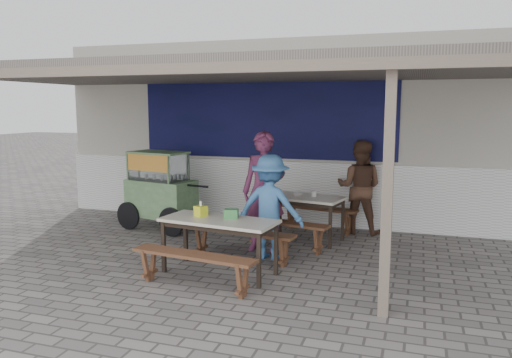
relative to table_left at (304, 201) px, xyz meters
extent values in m
plane|color=slate|center=(-0.85, -1.86, -0.67)|extent=(60.00, 60.00, 0.00)
cube|color=#AFAB9D|center=(-0.85, 1.74, 1.08)|extent=(9.00, 1.20, 3.50)
cube|color=white|center=(-0.85, 1.11, -0.07)|extent=(9.00, 0.10, 1.20)
cube|color=#0F0E44|center=(-1.05, 1.13, 1.38)|extent=(5.00, 0.03, 1.60)
cube|color=#615A53|center=(-0.85, -0.86, 2.08)|extent=(9.00, 4.20, 0.12)
cube|color=#736557|center=(-0.85, -2.91, 1.98)|extent=(9.00, 0.12, 0.12)
cube|color=#736557|center=(1.50, -2.76, 0.68)|extent=(0.11, 0.11, 2.70)
cube|color=beige|center=(0.00, 0.00, 0.06)|extent=(1.41, 0.94, 0.04)
cube|color=black|center=(0.00, 0.00, 0.00)|extent=(1.30, 0.82, 0.06)
cube|color=black|center=(-0.64, -0.15, -0.31)|extent=(0.05, 0.05, 0.71)
cube|color=black|center=(0.52, -0.40, -0.31)|extent=(0.05, 0.05, 0.71)
cube|color=black|center=(-0.52, 0.40, -0.31)|extent=(0.05, 0.05, 0.71)
cube|color=black|center=(0.64, 0.15, -0.31)|extent=(0.05, 0.05, 0.71)
cube|color=brown|center=(-0.14, -0.65, -0.24)|extent=(1.43, 0.56, 0.04)
cube|color=brown|center=(-0.67, -0.53, -0.46)|extent=(0.11, 0.28, 0.41)
cube|color=brown|center=(0.40, -0.76, -0.46)|extent=(0.11, 0.28, 0.41)
cube|color=brown|center=(0.14, 0.65, -0.24)|extent=(1.43, 0.56, 0.04)
cube|color=brown|center=(-0.40, 0.76, -0.46)|extent=(0.11, 0.28, 0.41)
cube|color=brown|center=(0.67, 0.53, -0.46)|extent=(0.11, 0.28, 0.41)
cube|color=beige|center=(-0.69, -2.03, 0.06)|extent=(1.62, 0.85, 0.04)
cube|color=black|center=(-0.69, -2.03, 0.00)|extent=(1.51, 0.73, 0.06)
cube|color=black|center=(-1.44, -2.21, -0.31)|extent=(0.05, 0.05, 0.71)
cube|color=black|center=(-0.02, -2.39, -0.31)|extent=(0.05, 0.05, 0.71)
cube|color=black|center=(-1.37, -1.68, -0.31)|extent=(0.05, 0.05, 0.71)
cube|color=black|center=(0.05, -1.86, -0.31)|extent=(0.05, 0.05, 0.71)
cube|color=brown|center=(-0.78, -2.67, -0.24)|extent=(1.67, 0.49, 0.04)
cube|color=brown|center=(-1.44, -2.58, -0.46)|extent=(0.09, 0.28, 0.41)
cube|color=brown|center=(-0.11, -2.75, -0.46)|extent=(0.09, 0.28, 0.41)
cube|color=brown|center=(-0.61, -1.40, -0.24)|extent=(1.67, 0.49, 0.04)
cube|color=brown|center=(-1.28, -1.31, -0.46)|extent=(0.09, 0.28, 0.41)
cube|color=brown|center=(0.06, -1.48, -0.46)|extent=(0.09, 0.28, 0.41)
cube|color=#769664|center=(-2.65, -0.05, -0.08)|extent=(1.33, 0.87, 0.64)
cube|color=#769664|center=(-2.65, -0.05, -0.41)|extent=(1.28, 0.83, 0.05)
cylinder|color=black|center=(-3.21, -0.29, -0.41)|extent=(0.51, 0.15, 0.51)
cylinder|color=black|center=(-2.23, -0.49, -0.41)|extent=(0.51, 0.15, 0.51)
cube|color=silver|center=(-2.69, -0.04, 0.49)|extent=(1.09, 0.74, 0.50)
cube|color=#769664|center=(-2.69, -0.04, 0.74)|extent=(1.13, 0.78, 0.04)
cube|color=#C9522F|center=(-2.75, -0.33, 0.58)|extent=(0.89, 0.20, 0.29)
cylinder|color=black|center=(-1.94, -0.20, 0.20)|extent=(0.63, 0.16, 0.04)
imported|color=#632949|center=(-0.45, -0.81, 0.27)|extent=(0.69, 0.45, 1.87)
imported|color=#4E3325|center=(0.82, 0.78, 0.16)|extent=(0.83, 0.66, 1.65)
imported|color=#4074B0|center=(-0.25, -1.14, 0.10)|extent=(1.02, 0.61, 1.55)
cube|color=#C7CE22|center=(-1.00, -1.94, 0.15)|extent=(0.19, 0.19, 0.14)
cube|color=#387E41|center=(-0.56, -1.93, 0.14)|extent=(0.20, 0.16, 0.12)
cylinder|color=silver|center=(0.16, 0.03, 0.13)|extent=(0.08, 0.08, 0.09)
imported|color=silver|center=(-0.12, 0.04, 0.11)|extent=(0.25, 0.25, 0.05)
camera|label=1|loc=(1.80, -8.04, 1.56)|focal=35.00mm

